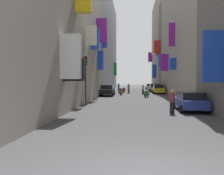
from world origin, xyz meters
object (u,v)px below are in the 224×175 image
at_px(scooter_green, 147,94).
at_px(scooter_blue, 120,91).
at_px(traffic_light_near_corner, 86,72).
at_px(pedestrian_near_right, 129,88).
at_px(pedestrian_crossing, 143,89).
at_px(scooter_orange, 121,92).
at_px(pedestrian_mid_street, 119,87).
at_px(parked_car_silver, 150,86).
at_px(pedestrian_near_left, 172,102).
at_px(parked_car_yellow, 158,89).
at_px(parked_car_grey, 154,88).
at_px(parked_car_black, 107,90).
at_px(scooter_red, 124,90).
at_px(parked_car_blue, 190,101).

bearing_deg(scooter_green, scooter_blue, 115.61).
bearing_deg(traffic_light_near_corner, pedestrian_near_right, 79.23).
distance_m(pedestrian_crossing, traffic_light_near_corner, 17.57).
bearing_deg(pedestrian_near_right, scooter_orange, -103.98).
height_order(scooter_green, pedestrian_mid_street, pedestrian_mid_street).
xyz_separation_m(parked_car_silver, traffic_light_near_corner, (-8.36, -35.02, 2.31)).
relative_size(pedestrian_crossing, pedestrian_near_left, 0.93).
height_order(parked_car_yellow, pedestrian_mid_street, pedestrian_mid_street).
distance_m(parked_car_grey, scooter_orange, 11.26).
height_order(parked_car_black, parked_car_yellow, parked_car_black).
bearing_deg(pedestrian_near_right, scooter_red, 111.32).
xyz_separation_m(scooter_orange, pedestrian_crossing, (3.36, 1.88, 0.31)).
relative_size(parked_car_silver, scooter_orange, 2.22).
height_order(parked_car_yellow, traffic_light_near_corner, traffic_light_near_corner).
bearing_deg(pedestrian_crossing, scooter_blue, 152.37).
distance_m(scooter_red, scooter_blue, 2.70).
height_order(scooter_red, pedestrian_near_right, pedestrian_near_right).
height_order(parked_car_silver, pedestrian_near_left, pedestrian_near_left).
distance_m(scooter_blue, pedestrian_crossing, 4.19).
height_order(scooter_blue, pedestrian_near_right, pedestrian_near_right).
bearing_deg(scooter_blue, scooter_red, 79.51).
distance_m(scooter_green, pedestrian_near_left, 14.33).
relative_size(parked_car_blue, traffic_light_near_corner, 0.98).
bearing_deg(scooter_green, pedestrian_near_right, 106.49).
xyz_separation_m(parked_car_black, scooter_red, (2.09, 8.34, -0.35)).
bearing_deg(parked_car_grey, parked_car_silver, 90.19).
distance_m(scooter_blue, pedestrian_mid_street, 6.66).
distance_m(parked_car_yellow, scooter_blue, 6.30).
xyz_separation_m(scooter_green, pedestrian_mid_street, (-4.59, 14.75, 0.34)).
bearing_deg(parked_car_grey, scooter_green, -99.48).
height_order(scooter_orange, pedestrian_mid_street, pedestrian_mid_street).
xyz_separation_m(parked_car_black, traffic_light_near_corner, (-0.58, -12.66, 2.20)).
xyz_separation_m(parked_car_black, pedestrian_near_left, (6.36, -16.76, 0.02)).
bearing_deg(parked_car_blue, traffic_light_near_corner, 163.75).
height_order(pedestrian_near_right, traffic_light_near_corner, traffic_light_near_corner).
bearing_deg(scooter_blue, parked_car_black, -105.69).
relative_size(parked_car_black, scooter_orange, 2.39).
relative_size(scooter_red, scooter_blue, 1.02).
bearing_deg(scooter_green, parked_car_grey, 80.52).
bearing_deg(parked_car_silver, pedestrian_near_right, -106.42).
distance_m(parked_car_silver, pedestrian_crossing, 18.78).
xyz_separation_m(parked_car_silver, pedestrian_near_right, (-4.80, -16.31, 0.13)).
xyz_separation_m(parked_car_blue, scooter_blue, (-6.34, 20.82, -0.30)).
height_order(parked_car_yellow, pedestrian_crossing, pedestrian_crossing).
bearing_deg(pedestrian_near_left, scooter_green, 93.47).
relative_size(parked_car_silver, scooter_green, 2.20).
bearing_deg(parked_car_black, pedestrian_near_right, 63.80).
xyz_separation_m(parked_car_black, parked_car_silver, (7.78, 22.36, -0.11)).
xyz_separation_m(pedestrian_near_left, pedestrian_mid_street, (-5.45, 29.05, -0.03)).
relative_size(scooter_red, scooter_green, 1.01).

